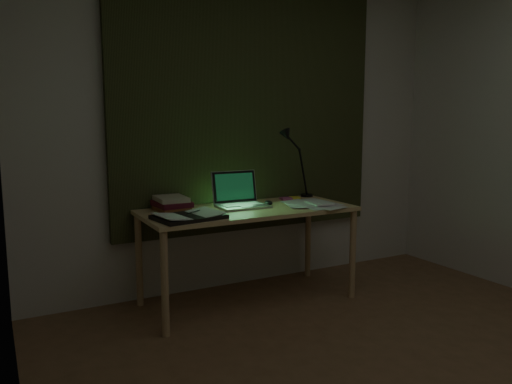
% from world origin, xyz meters
% --- Properties ---
extents(wall_back, '(3.50, 0.00, 2.50)m').
position_xyz_m(wall_back, '(0.00, 2.00, 1.25)').
color(wall_back, beige).
rests_on(wall_back, ground).
extents(wall_left, '(0.00, 4.00, 2.50)m').
position_xyz_m(wall_left, '(-1.75, 0.00, 1.25)').
color(wall_left, beige).
rests_on(wall_left, ground).
extents(curtain, '(2.20, 0.06, 2.00)m').
position_xyz_m(curtain, '(0.00, 1.96, 1.45)').
color(curtain, '#292D16').
rests_on(curtain, wall_back).
extents(desk, '(1.51, 0.66, 0.69)m').
position_xyz_m(desk, '(-0.21, 1.59, 0.34)').
color(desk, tan).
rests_on(desk, floor).
extents(laptop, '(0.36, 0.40, 0.25)m').
position_xyz_m(laptop, '(-0.23, 1.64, 0.81)').
color(laptop, '#B1B1B6').
rests_on(laptop, desk).
extents(open_textbook, '(0.46, 0.36, 0.04)m').
position_xyz_m(open_textbook, '(-0.71, 1.43, 0.71)').
color(open_textbook, silver).
rests_on(open_textbook, desk).
extents(book_stack, '(0.22, 0.26, 0.10)m').
position_xyz_m(book_stack, '(-0.71, 1.77, 0.74)').
color(book_stack, silver).
rests_on(book_stack, desk).
extents(loose_papers, '(0.34, 0.36, 0.02)m').
position_xyz_m(loose_papers, '(0.26, 1.47, 0.70)').
color(loose_papers, white).
rests_on(loose_papers, desk).
extents(mouse, '(0.07, 0.10, 0.03)m').
position_xyz_m(mouse, '(-0.02, 1.63, 0.70)').
color(mouse, black).
rests_on(mouse, desk).
extents(sticky_yellow, '(0.09, 0.09, 0.02)m').
position_xyz_m(sticky_yellow, '(0.31, 1.80, 0.70)').
color(sticky_yellow, '#FFF335').
rests_on(sticky_yellow, desk).
extents(sticky_pink, '(0.09, 0.09, 0.02)m').
position_xyz_m(sticky_pink, '(0.23, 1.79, 0.70)').
color(sticky_pink, '#CB4F93').
rests_on(sticky_pink, desk).
extents(desk_lamp, '(0.37, 0.30, 0.53)m').
position_xyz_m(desk_lamp, '(0.47, 1.85, 0.95)').
color(desk_lamp, black).
rests_on(desk_lamp, desk).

